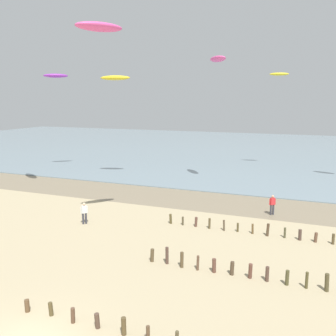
# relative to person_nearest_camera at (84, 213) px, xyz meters

# --- Properties ---
(wet_sand_strip) EXTENTS (120.00, 6.85, 0.01)m
(wet_sand_strip) POSITION_rel_person_nearest_camera_xyz_m (6.06, 9.74, -0.91)
(wet_sand_strip) COLOR #84755B
(wet_sand_strip) RESTS_ON ground
(sea) EXTENTS (160.00, 70.00, 0.10)m
(sea) POSITION_rel_person_nearest_camera_xyz_m (6.06, 48.17, -0.87)
(sea) COLOR gray
(sea) RESTS_ON ground
(groyne_mid) EXTENTS (13.66, 0.36, 1.03)m
(groyne_mid) POSITION_rel_person_nearest_camera_xyz_m (14.16, -4.28, -0.49)
(groyne_mid) COLOR brown
(groyne_mid) RESTS_ON ground
(groyne_far) EXTENTS (14.09, 0.36, 0.92)m
(groyne_far) POSITION_rel_person_nearest_camera_xyz_m (13.58, 2.58, -0.54)
(groyne_far) COLOR #4F4427
(groyne_far) RESTS_ON ground
(person_nearest_camera) EXTENTS (0.43, 0.43, 1.71)m
(person_nearest_camera) POSITION_rel_person_nearest_camera_xyz_m (0.00, 0.00, 0.00)
(person_nearest_camera) COLOR #383842
(person_nearest_camera) RESTS_ON ground
(person_by_waterline) EXTENTS (0.49, 0.38, 1.71)m
(person_by_waterline) POSITION_rel_person_nearest_camera_xyz_m (13.39, 7.73, 0.00)
(person_by_waterline) COLOR #383842
(person_by_waterline) RESTS_ON ground
(kite_aloft_0) EXTENTS (3.00, 3.27, 0.77)m
(kite_aloft_0) POSITION_rel_person_nearest_camera_xyz_m (2.32, -0.74, 13.45)
(kite_aloft_0) COLOR #E54C99
(kite_aloft_3) EXTENTS (2.98, 3.36, 0.81)m
(kite_aloft_3) POSITION_rel_person_nearest_camera_xyz_m (6.24, 16.46, 12.90)
(kite_aloft_3) COLOR #E54C99
(kite_aloft_4) EXTENTS (3.65, 1.97, 0.57)m
(kite_aloft_4) POSITION_rel_person_nearest_camera_xyz_m (-5.54, 15.23, 11.13)
(kite_aloft_4) COLOR yellow
(kite_aloft_5) EXTENTS (2.61, 1.17, 0.42)m
(kite_aloft_5) POSITION_rel_person_nearest_camera_xyz_m (11.50, 29.17, 12.00)
(kite_aloft_5) COLOR yellow
(kite_aloft_7) EXTENTS (3.11, 2.75, 0.61)m
(kite_aloft_7) POSITION_rel_person_nearest_camera_xyz_m (-15.69, 17.53, 11.73)
(kite_aloft_7) COLOR purple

